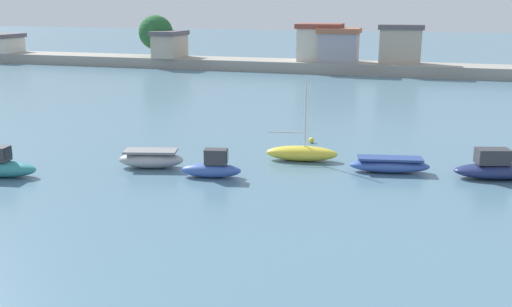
{
  "coord_description": "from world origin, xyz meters",
  "views": [
    {
      "loc": [
        22.56,
        -12.85,
        9.97
      ],
      "look_at": [
        12.96,
        19.08,
        1.01
      ],
      "focal_mm": 39.37,
      "sensor_mm": 36.0,
      "label": 1
    }
  ],
  "objects_px": {
    "moored_boat_5": "(302,153)",
    "moored_boat_7": "(497,168)",
    "moored_boat_2": "(0,166)",
    "mooring_buoy_0": "(311,140)",
    "moored_boat_3": "(151,159)",
    "moored_boat_6": "(390,165)",
    "moored_boat_4": "(212,167)"
  },
  "relations": [
    {
      "from": "moored_boat_5",
      "to": "moored_boat_7",
      "type": "relative_size",
      "value": 0.96
    },
    {
      "from": "moored_boat_2",
      "to": "moored_boat_7",
      "type": "bearing_deg",
      "value": 6.96
    },
    {
      "from": "moored_boat_6",
      "to": "moored_boat_7",
      "type": "distance_m",
      "value": 6.16
    },
    {
      "from": "moored_boat_3",
      "to": "moored_boat_7",
      "type": "relative_size",
      "value": 0.79
    },
    {
      "from": "moored_boat_3",
      "to": "mooring_buoy_0",
      "type": "distance_m",
      "value": 12.44
    },
    {
      "from": "moored_boat_3",
      "to": "moored_boat_6",
      "type": "xyz_separation_m",
      "value": [
        14.37,
        3.28,
        -0.1
      ]
    },
    {
      "from": "moored_boat_2",
      "to": "moored_boat_7",
      "type": "xyz_separation_m",
      "value": [
        28.22,
        8.1,
        -0.05
      ]
    },
    {
      "from": "moored_boat_4",
      "to": "moored_boat_5",
      "type": "distance_m",
      "value": 6.63
    },
    {
      "from": "moored_boat_3",
      "to": "mooring_buoy_0",
      "type": "relative_size",
      "value": 10.79
    },
    {
      "from": "moored_boat_4",
      "to": "moored_boat_6",
      "type": "bearing_deg",
      "value": 10.29
    },
    {
      "from": "moored_boat_3",
      "to": "moored_boat_5",
      "type": "xyz_separation_m",
      "value": [
        8.69,
        4.27,
        -0.03
      ]
    },
    {
      "from": "moored_boat_6",
      "to": "mooring_buoy_0",
      "type": "height_order",
      "value": "moored_boat_6"
    },
    {
      "from": "moored_boat_4",
      "to": "moored_boat_7",
      "type": "height_order",
      "value": "moored_boat_7"
    },
    {
      "from": "moored_boat_3",
      "to": "moored_boat_6",
      "type": "distance_m",
      "value": 14.74
    },
    {
      "from": "moored_boat_2",
      "to": "moored_boat_5",
      "type": "distance_m",
      "value": 18.49
    },
    {
      "from": "moored_boat_2",
      "to": "moored_boat_5",
      "type": "xyz_separation_m",
      "value": [
        16.4,
        8.53,
        -0.14
      ]
    },
    {
      "from": "moored_boat_5",
      "to": "mooring_buoy_0",
      "type": "relative_size",
      "value": 13.23
    },
    {
      "from": "moored_boat_5",
      "to": "mooring_buoy_0",
      "type": "distance_m",
      "value": 4.95
    },
    {
      "from": "moored_boat_2",
      "to": "moored_boat_4",
      "type": "xyz_separation_m",
      "value": [
        12.12,
        3.47,
        -0.05
      ]
    },
    {
      "from": "moored_boat_2",
      "to": "moored_boat_5",
      "type": "height_order",
      "value": "moored_boat_5"
    },
    {
      "from": "moored_boat_6",
      "to": "moored_boat_7",
      "type": "relative_size",
      "value": 0.91
    },
    {
      "from": "moored_boat_4",
      "to": "mooring_buoy_0",
      "type": "relative_size",
      "value": 9.31
    },
    {
      "from": "moored_boat_3",
      "to": "moored_boat_5",
      "type": "height_order",
      "value": "moored_boat_5"
    },
    {
      "from": "moored_boat_2",
      "to": "moored_boat_5",
      "type": "bearing_deg",
      "value": 18.42
    },
    {
      "from": "moored_boat_4",
      "to": "mooring_buoy_0",
      "type": "height_order",
      "value": "moored_boat_4"
    },
    {
      "from": "mooring_buoy_0",
      "to": "moored_boat_2",
      "type": "bearing_deg",
      "value": -140.06
    },
    {
      "from": "moored_boat_2",
      "to": "moored_boat_7",
      "type": "relative_size",
      "value": 0.83
    },
    {
      "from": "moored_boat_2",
      "to": "moored_boat_7",
      "type": "height_order",
      "value": "moored_boat_2"
    },
    {
      "from": "moored_boat_3",
      "to": "moored_boat_6",
      "type": "bearing_deg",
      "value": -1.59
    },
    {
      "from": "moored_boat_3",
      "to": "moored_boat_4",
      "type": "distance_m",
      "value": 4.47
    },
    {
      "from": "moored_boat_5",
      "to": "moored_boat_7",
      "type": "height_order",
      "value": "moored_boat_5"
    },
    {
      "from": "moored_boat_5",
      "to": "moored_boat_6",
      "type": "xyz_separation_m",
      "value": [
        5.68,
        -0.98,
        -0.07
      ]
    }
  ]
}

